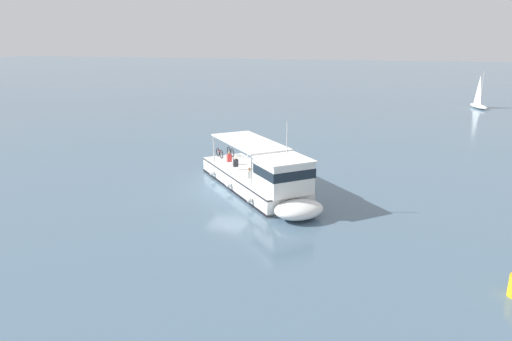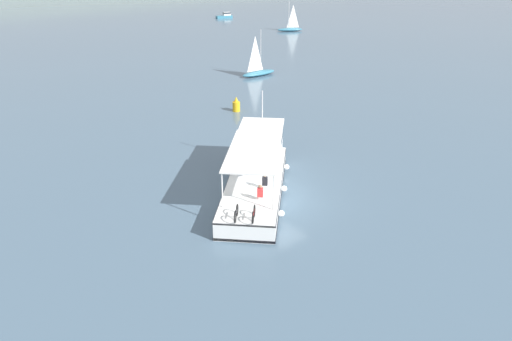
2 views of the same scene
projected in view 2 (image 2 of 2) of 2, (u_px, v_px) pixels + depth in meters
The scene contains 6 objects.
ground_plane at pixel (282, 199), 29.47m from camera, with size 400.00×400.00×0.00m, color slate.
ferry_main at pixel (258, 170), 31.03m from camera, with size 11.48×10.84×5.32m.
sailboat_far_left at pixel (290, 28), 91.69m from camera, with size 4.83×3.68×5.40m.
sailboat_far_right at pixel (258, 71), 58.68m from camera, with size 4.87×1.64×5.40m.
motorboat_outer_anchorage at pixel (225, 16), 109.81m from camera, with size 3.83×2.38×1.26m.
channel_buoy at pixel (236, 105), 45.56m from camera, with size 0.70×0.70×1.40m.
Camera 2 is at (-18.63, -18.46, 13.66)m, focal length 34.27 mm.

